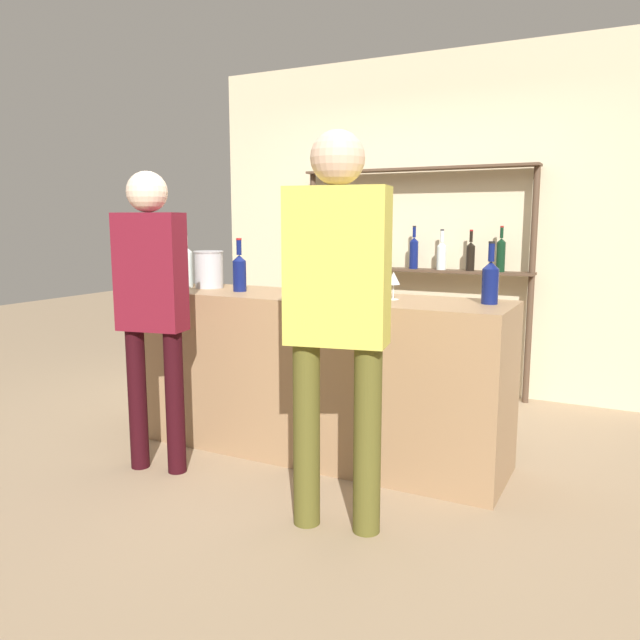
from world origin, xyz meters
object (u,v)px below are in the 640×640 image
Objects in this scene: counter_bottle_0 at (239,272)px; customer_right at (337,301)px; counter_bottle_4 at (186,266)px; ice_bucket at (209,269)px; counter_bottle_3 at (345,279)px; customer_left at (151,295)px; cork_jar at (297,280)px; counter_bottle_2 at (325,275)px; counter_bottle_1 at (490,281)px; wine_glass at (393,279)px.

customer_right reaches higher than counter_bottle_0.
ice_bucket is at bearing 15.46° from counter_bottle_4.
customer_left is (-0.98, -0.46, -0.09)m from counter_bottle_3.
counter_bottle_0 is 0.84m from counter_bottle_3.
counter_bottle_3 is 1.37× the size of ice_bucket.
counter_bottle_3 is 0.19× the size of customer_right.
customer_left is at bearing -125.82° from cork_jar.
counter_bottle_2 is 1.02m from ice_bucket.
counter_bottle_2 is 0.22× the size of customer_left.
customer_left is (-1.71, -0.75, -0.09)m from counter_bottle_1.
counter_bottle_2 is 1.10× the size of counter_bottle_3.
counter_bottle_1 is 0.20× the size of customer_left.
wine_glass is 1.33m from ice_bucket.
cork_jar is (-0.66, 0.04, -0.03)m from wine_glass.
counter_bottle_0 is at bearing -177.23° from wine_glass.
customer_left reaches higher than wine_glass.
counter_bottle_2 is 0.74m from customer_right.
counter_bottle_2 is at bearing -163.09° from counter_bottle_1.
counter_bottle_1 reaches higher than wine_glass.
counter_bottle_0 and counter_bottle_3 have the same top height.
customer_right is (1.23, -0.15, 0.05)m from customer_left.
ice_bucket is at bearing 46.46° from customer_right.
counter_bottle_1 is 0.78m from counter_bottle_3.
counter_bottle_0 is at bearing -165.81° from cork_jar.
counter_bottle_2 is 2.21× the size of cork_jar.
customer_right reaches higher than cork_jar.
counter_bottle_0 is 0.20× the size of customer_left.
customer_right reaches higher than wine_glass.
counter_bottle_0 and counter_bottle_1 have the same top height.
counter_bottle_4 is at bearing -179.71° from wine_glass.
counter_bottle_4 reaches higher than counter_bottle_1.
cork_jar is at bearing -178.97° from counter_bottle_1.
counter_bottle_0 is 1.37× the size of ice_bucket.
counter_bottle_0 is at bearing 167.76° from counter_bottle_2.
counter_bottle_3 is 1.09m from customer_left.
counter_bottle_3 is at bearing -30.25° from cork_jar.
counter_bottle_0 is at bearing -5.17° from counter_bottle_4.
counter_bottle_1 is at bearing 2.05° from counter_bottle_4.
wine_glass is at bearing 30.65° from counter_bottle_2.
customer_right is (1.37, -0.87, -0.03)m from ice_bucket.
cork_jar is at bearing 27.51° from customer_right.
customer_left reaches higher than counter_bottle_0.
counter_bottle_3 is at bearing -11.93° from counter_bottle_0.
counter_bottle_0 reaches higher than wine_glass.
ice_bucket is 1.62m from customer_right.
counter_bottle_0 is 0.38m from cork_jar.
counter_bottle_2 is 0.14m from counter_bottle_3.
wine_glass is at bearing 0.29° from counter_bottle_4.
counter_bottle_0 is at bearing 42.50° from customer_right.
customer_left is at bearing -149.91° from wine_glass.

